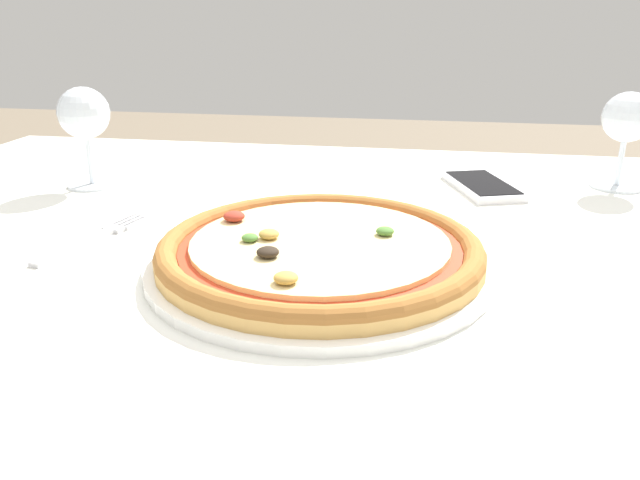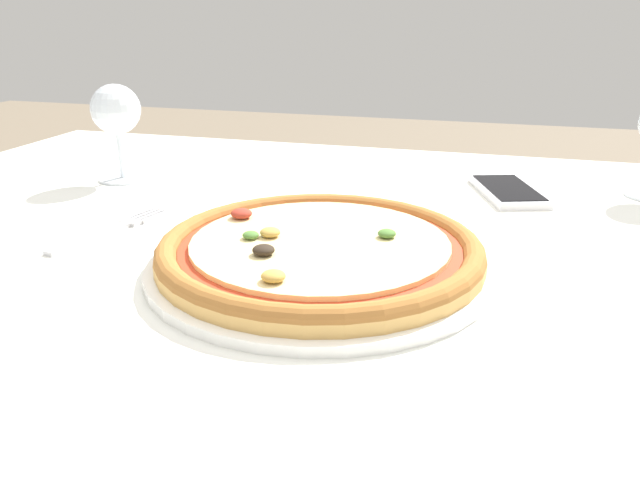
% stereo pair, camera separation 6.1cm
% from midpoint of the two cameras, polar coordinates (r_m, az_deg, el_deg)
% --- Properties ---
extents(dining_table, '(1.48, 0.90, 0.72)m').
position_cam_midpoint_polar(dining_table, '(0.74, 8.57, -5.44)').
color(dining_table, '#997047').
rests_on(dining_table, ground_plane).
extents(pizza_plate, '(0.34, 0.34, 0.04)m').
position_cam_midpoint_polar(pizza_plate, '(0.61, 2.82, -1.18)').
color(pizza_plate, white).
rests_on(pizza_plate, dining_table).
extents(fork, '(0.06, 0.17, 0.00)m').
position_cam_midpoint_polar(fork, '(0.75, -16.20, 0.93)').
color(fork, silver).
rests_on(fork, dining_table).
extents(wine_glass_far_right, '(0.07, 0.07, 0.14)m').
position_cam_midpoint_polar(wine_glass_far_right, '(0.95, -16.41, 11.05)').
color(wine_glass_far_right, silver).
rests_on(wine_glass_far_right, dining_table).
extents(cell_phone, '(0.11, 0.16, 0.01)m').
position_cam_midpoint_polar(cell_phone, '(0.90, 18.67, 4.25)').
color(cell_phone, white).
rests_on(cell_phone, dining_table).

